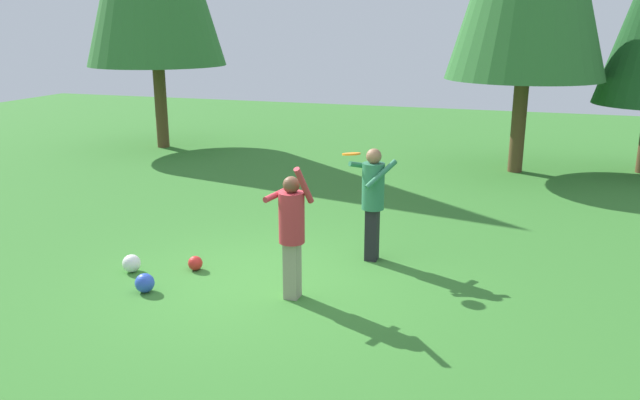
% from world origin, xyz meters
% --- Properties ---
extents(ground_plane, '(40.00, 40.00, 0.00)m').
position_xyz_m(ground_plane, '(0.00, 0.00, 0.00)').
color(ground_plane, '#387A2D').
extents(person_thrower, '(0.59, 0.59, 1.84)m').
position_xyz_m(person_thrower, '(0.48, -0.36, 1.00)').
color(person_thrower, gray).
rests_on(person_thrower, ground_plane).
extents(person_catcher, '(0.74, 0.75, 1.76)m').
position_xyz_m(person_catcher, '(1.16, 1.34, 1.04)').
color(person_catcher, black).
rests_on(person_catcher, ground_plane).
extents(frisbee, '(0.38, 0.38, 0.06)m').
position_xyz_m(frisbee, '(0.89, 1.05, 1.71)').
color(frisbee, orange).
extents(ball_red, '(0.22, 0.22, 0.22)m').
position_xyz_m(ball_red, '(-1.24, 0.10, 0.11)').
color(ball_red, red).
rests_on(ball_red, ground_plane).
extents(ball_white, '(0.27, 0.27, 0.27)m').
position_xyz_m(ball_white, '(-2.09, -0.26, 0.13)').
color(ball_white, white).
rests_on(ball_white, ground_plane).
extents(ball_blue, '(0.27, 0.27, 0.27)m').
position_xyz_m(ball_blue, '(-1.50, -0.83, 0.13)').
color(ball_blue, blue).
rests_on(ball_blue, ground_plane).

